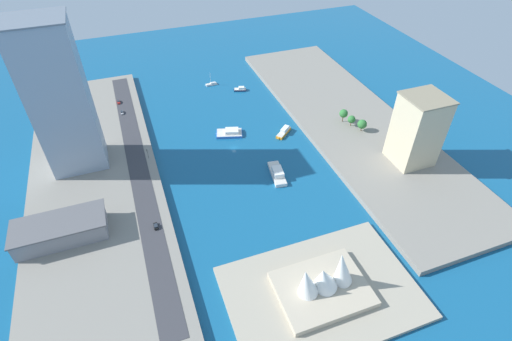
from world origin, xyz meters
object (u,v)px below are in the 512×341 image
object	(u,v)px
ferry_white_commuter	(277,173)
suv_black	(156,226)
pickup_red	(118,102)
traffic_light_waterfront	(147,152)
catamaran_blue	(230,133)
tower_tall_glass	(60,99)
patrol_launch_navy	(240,89)
water_taxi_orange	(284,132)
warehouse_low_gray	(61,230)
opera_landmark	(323,282)
sedan_silver	(122,112)
sailboat_small_white	(212,84)
office_block_beige	(417,130)

from	to	relation	value
ferry_white_commuter	suv_black	xyz separation A→B (m)	(72.52, 19.13, 2.31)
pickup_red	traffic_light_waterfront	distance (m)	73.92
catamaran_blue	tower_tall_glass	size ratio (longest dim) A/B	0.23
patrol_launch_navy	traffic_light_waterfront	xyz separation A→B (m)	(79.81, 66.09, 6.57)
traffic_light_waterfront	tower_tall_glass	bearing A→B (deg)	-15.18
catamaran_blue	water_taxi_orange	bearing A→B (deg)	161.16
tower_tall_glass	warehouse_low_gray	xyz separation A→B (m)	(9.98, 57.66, -37.06)
suv_black	opera_landmark	xyz separation A→B (m)	(-60.74, 59.26, 4.00)
sedan_silver	traffic_light_waterfront	world-z (taller)	traffic_light_waterfront
warehouse_low_gray	sedan_silver	world-z (taller)	warehouse_low_gray
traffic_light_waterfront	opera_landmark	xyz separation A→B (m)	(-56.13, 116.00, 0.56)
sedan_silver	traffic_light_waterfront	size ratio (longest dim) A/B	0.74
water_taxi_orange	sailboat_small_white	world-z (taller)	sailboat_small_white
sailboat_small_white	sedan_silver	bearing A→B (deg)	19.47
ferry_white_commuter	warehouse_low_gray	size ratio (longest dim) A/B	0.54
sailboat_small_white	pickup_red	xyz separation A→B (m)	(71.96, 9.42, 3.44)
traffic_light_waterfront	sailboat_small_white	bearing A→B (deg)	-126.52
sailboat_small_white	warehouse_low_gray	xyz separation A→B (m)	(108.26, 130.02, 7.52)
water_taxi_orange	patrol_launch_navy	xyz separation A→B (m)	(8.47, -65.87, -0.38)
catamaran_blue	sedan_silver	xyz separation A→B (m)	(64.56, -45.65, 2.85)
ferry_white_commuter	tower_tall_glass	size ratio (longest dim) A/B	0.27
office_block_beige	tower_tall_glass	distance (m)	194.91
patrol_launch_navy	office_block_beige	size ratio (longest dim) A/B	0.25
water_taxi_orange	opera_landmark	size ratio (longest dim) A/B	0.36
office_block_beige	patrol_launch_navy	bearing A→B (deg)	-61.36
warehouse_low_gray	traffic_light_waterfront	bearing A→B (deg)	-134.78
opera_landmark	office_block_beige	bearing A→B (deg)	-145.38
catamaran_blue	sedan_silver	bearing A→B (deg)	-35.26
sailboat_small_white	suv_black	xyz separation A→B (m)	(65.67, 139.20, 3.40)
sedan_silver	office_block_beige	bearing A→B (deg)	144.32
ferry_white_commuter	pickup_red	size ratio (longest dim) A/B	4.40
sailboat_small_white	opera_landmark	bearing A→B (deg)	88.58
tower_tall_glass	sedan_silver	bearing A→B (deg)	-119.99
office_block_beige	tower_tall_glass	xyz separation A→B (m)	(182.76, -64.38, 21.03)
traffic_light_waterfront	pickup_red	bearing A→B (deg)	-81.52
catamaran_blue	warehouse_low_gray	distance (m)	118.02
suv_black	ferry_white_commuter	bearing A→B (deg)	-165.22
sailboat_small_white	ferry_white_commuter	bearing A→B (deg)	93.26
water_taxi_orange	warehouse_low_gray	xyz separation A→B (m)	(135.49, 47.79, 6.87)
patrol_launch_navy	sedan_silver	world-z (taller)	sedan_silver
ferry_white_commuter	tower_tall_glass	xyz separation A→B (m)	(105.13, -47.71, 43.49)
warehouse_low_gray	office_block_beige	bearing A→B (deg)	178.00
suv_black	opera_landmark	size ratio (longest dim) A/B	0.12
tower_tall_glass	traffic_light_waterfront	xyz separation A→B (m)	(-37.22, 10.10, -37.74)
water_taxi_orange	suv_black	world-z (taller)	suv_black
catamaran_blue	tower_tall_glass	xyz separation A→B (m)	(91.84, 1.61, 44.06)
tower_tall_glass	catamaran_blue	bearing A→B (deg)	-178.99
office_block_beige	sedan_silver	world-z (taller)	office_block_beige
pickup_red	traffic_light_waterfront	size ratio (longest dim) A/B	0.80
office_block_beige	suv_black	world-z (taller)	office_block_beige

